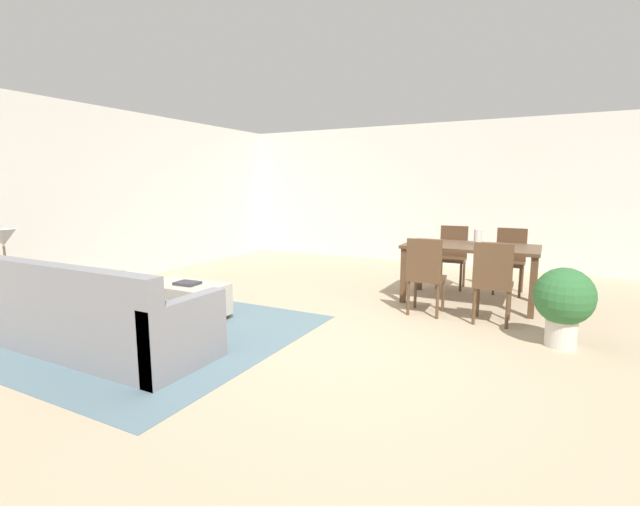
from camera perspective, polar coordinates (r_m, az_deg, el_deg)
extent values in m
plane|color=tan|center=(4.31, 3.59, -11.99)|extent=(10.80, 10.80, 0.00)
cube|color=silver|center=(8.84, 17.05, 7.23)|extent=(9.00, 0.12, 2.70)
cube|color=silver|center=(7.42, -28.30, 6.36)|extent=(0.12, 11.00, 2.70)
cube|color=slate|center=(5.02, -21.36, -9.50)|extent=(3.00, 2.80, 0.01)
cube|color=gray|center=(4.65, -26.47, -8.64)|extent=(2.28, 0.85, 0.42)
cube|color=gray|center=(4.36, -30.54, -4.21)|extent=(2.28, 0.16, 0.44)
cube|color=gray|center=(5.50, -33.16, -5.47)|extent=(0.14, 0.85, 0.62)
cube|color=gray|center=(3.83, -16.94, -10.13)|extent=(0.14, 0.85, 0.62)
cube|color=beige|center=(5.06, -32.13, -3.20)|extent=(0.35, 0.12, 0.36)
cube|color=beige|center=(4.68, -29.38, -3.93)|extent=(0.34, 0.12, 0.34)
cube|color=tan|center=(4.33, -25.89, -4.35)|extent=(0.39, 0.12, 0.38)
cube|color=beige|center=(3.98, -22.09, -5.34)|extent=(0.37, 0.15, 0.37)
cube|color=#B7AD9E|center=(5.31, -17.18, -5.67)|extent=(0.98, 0.54, 0.36)
cylinder|color=#513823|center=(5.82, -18.65, -6.61)|extent=(0.05, 0.05, 0.06)
cylinder|color=#513823|center=(5.24, -11.91, -8.02)|extent=(0.05, 0.05, 0.06)
cylinder|color=#513823|center=(5.54, -21.97, -7.57)|extent=(0.05, 0.05, 0.06)
cylinder|color=#513823|center=(4.92, -15.21, -9.25)|extent=(0.05, 0.05, 0.06)
cube|color=brown|center=(5.77, -35.42, -2.81)|extent=(0.40, 0.40, 0.03)
cylinder|color=brown|center=(6.04, -34.50, -4.92)|extent=(0.04, 0.04, 0.52)
cylinder|color=brown|center=(5.75, -32.90, -5.41)|extent=(0.04, 0.04, 0.52)
cylinder|color=brown|center=(5.60, -35.92, -6.03)|extent=(0.04, 0.04, 0.52)
cylinder|color=brown|center=(5.76, -35.45, -2.54)|extent=(0.16, 0.16, 0.02)
cylinder|color=brown|center=(5.73, -35.60, -0.85)|extent=(0.02, 0.02, 0.32)
cone|color=silver|center=(5.71, -35.82, 1.63)|extent=(0.26, 0.26, 0.18)
cube|color=#513823|center=(6.02, 18.93, 0.78)|extent=(1.64, 0.93, 0.04)
cube|color=#513823|center=(6.63, 12.80, -1.60)|extent=(0.07, 0.07, 0.72)
cube|color=#513823|center=(6.42, 26.04, -2.61)|extent=(0.07, 0.07, 0.72)
cube|color=#513823|center=(5.86, 10.76, -2.88)|extent=(0.07, 0.07, 0.72)
cube|color=#513823|center=(5.63, 25.79, -4.09)|extent=(0.07, 0.07, 0.72)
cube|color=#513823|center=(5.41, 13.62, -3.19)|extent=(0.41, 0.41, 0.04)
cube|color=#513823|center=(5.19, 13.29, -0.81)|extent=(0.40, 0.05, 0.47)
cylinder|color=#513823|center=(5.65, 12.24, -4.96)|extent=(0.04, 0.04, 0.41)
cylinder|color=#513823|center=(5.59, 15.63, -5.25)|extent=(0.04, 0.04, 0.41)
cylinder|color=#513823|center=(5.33, 11.35, -5.76)|extent=(0.04, 0.04, 0.41)
cylinder|color=#513823|center=(5.26, 14.94, -6.08)|extent=(0.04, 0.04, 0.41)
cube|color=#513823|center=(5.27, 21.50, -3.87)|extent=(0.41, 0.41, 0.04)
cube|color=#513823|center=(5.05, 21.47, -1.45)|extent=(0.40, 0.05, 0.47)
cylinder|color=#513823|center=(5.50, 19.76, -5.66)|extent=(0.04, 0.04, 0.41)
cylinder|color=#513823|center=(5.47, 23.31, -5.94)|extent=(0.04, 0.04, 0.41)
cylinder|color=#513823|center=(5.17, 19.30, -6.54)|extent=(0.04, 0.04, 0.41)
cylinder|color=#513823|center=(5.15, 23.07, -6.83)|extent=(0.04, 0.04, 0.41)
cube|color=#513823|center=(6.86, 16.62, -0.81)|extent=(0.41, 0.41, 0.04)
cube|color=#513823|center=(7.00, 16.94, 1.47)|extent=(0.40, 0.05, 0.47)
cylinder|color=#513823|center=(6.71, 17.74, -3.03)|extent=(0.04, 0.04, 0.41)
cylinder|color=#513823|center=(6.76, 14.89, -2.81)|extent=(0.04, 0.04, 0.41)
cylinder|color=#513823|center=(7.04, 18.13, -2.50)|extent=(0.04, 0.04, 0.41)
cylinder|color=#513823|center=(7.09, 15.40, -2.31)|extent=(0.04, 0.04, 0.41)
cube|color=#513823|center=(6.76, 23.26, -1.30)|extent=(0.41, 0.41, 0.04)
cube|color=#513823|center=(6.90, 23.54, 1.02)|extent=(0.40, 0.05, 0.47)
cylinder|color=#513823|center=(6.62, 24.46, -3.56)|extent=(0.04, 0.04, 0.41)
cylinder|color=#513823|center=(6.65, 21.54, -3.33)|extent=(0.04, 0.04, 0.41)
cylinder|color=#513823|center=(6.95, 24.69, -3.02)|extent=(0.04, 0.04, 0.41)
cylinder|color=#513823|center=(6.98, 21.91, -2.80)|extent=(0.04, 0.04, 0.41)
cylinder|color=silver|center=(6.01, 19.74, 1.91)|extent=(0.10, 0.10, 0.21)
cube|color=#333338|center=(5.20, -16.79, -3.77)|extent=(0.27, 0.21, 0.03)
cylinder|color=beige|center=(4.85, 28.73, -9.08)|extent=(0.28, 0.28, 0.26)
sphere|color=#2D6633|center=(4.76, 29.05, -4.92)|extent=(0.54, 0.54, 0.54)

